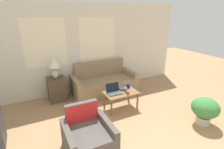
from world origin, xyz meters
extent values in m
cube|color=silver|center=(0.00, 4.12, 1.30)|extent=(6.96, 0.05, 2.60)
cube|color=white|center=(-0.83, 4.09, 1.55)|extent=(1.10, 0.01, 1.30)
cube|color=white|center=(0.66, 4.09, 1.55)|extent=(1.10, 0.01, 1.30)
cube|color=#937A5B|center=(0.66, 3.61, 0.22)|extent=(1.61, 0.84, 0.43)
cube|color=#937A5B|center=(0.66, 3.98, 0.46)|extent=(1.61, 0.12, 0.92)
cube|color=#937A5B|center=(-0.22, 3.61, 0.29)|extent=(0.14, 0.84, 0.58)
cube|color=#937A5B|center=(1.53, 3.61, 0.29)|extent=(0.14, 0.84, 0.58)
cube|color=#514C47|center=(-0.56, 1.57, 0.20)|extent=(0.60, 0.82, 0.41)
cube|color=#514C47|center=(-0.56, 1.93, 0.39)|extent=(0.60, 0.10, 0.78)
cube|color=#514C47|center=(-0.91, 1.57, 0.26)|extent=(0.10, 0.82, 0.53)
cube|color=#514C47|center=(-0.22, 1.57, 0.26)|extent=(0.10, 0.82, 0.53)
cube|color=red|center=(-0.56, 1.87, 0.48)|extent=(0.60, 0.01, 0.56)
cube|color=#4C3D2D|center=(-0.71, 3.78, 0.32)|extent=(0.47, 0.47, 0.64)
ellipsoid|color=beige|center=(-0.71, 3.78, 0.77)|extent=(0.17, 0.17, 0.25)
cylinder|color=tan|center=(-0.71, 3.78, 0.92)|extent=(0.02, 0.02, 0.06)
cone|color=white|center=(-0.71, 3.78, 1.08)|extent=(0.30, 0.30, 0.26)
cube|color=brown|center=(0.65, 2.60, 0.43)|extent=(0.83, 0.52, 0.03)
cylinder|color=brown|center=(0.28, 2.39, 0.21)|extent=(0.04, 0.04, 0.41)
cylinder|color=brown|center=(1.02, 2.39, 0.21)|extent=(0.04, 0.04, 0.41)
cylinder|color=brown|center=(0.28, 2.80, 0.21)|extent=(0.04, 0.04, 0.41)
cylinder|color=brown|center=(1.02, 2.80, 0.21)|extent=(0.04, 0.04, 0.41)
cube|color=#47474C|center=(0.47, 2.59, 0.45)|extent=(0.35, 0.21, 0.02)
cube|color=black|center=(0.47, 2.73, 0.57)|extent=(0.35, 0.07, 0.21)
cylinder|color=#191E4C|center=(0.96, 2.76, 0.50)|extent=(0.10, 0.10, 0.10)
cylinder|color=#B23D38|center=(0.75, 2.43, 0.48)|extent=(0.08, 0.08, 0.08)
cylinder|color=teal|center=(0.78, 2.57, 0.49)|extent=(0.08, 0.08, 0.10)
cube|color=#2D2D33|center=(0.78, 2.72, 0.46)|extent=(0.21, 0.17, 0.04)
cylinder|color=#BCB2A3|center=(1.93, 1.20, 0.09)|extent=(0.29, 0.29, 0.19)
ellipsoid|color=#3D843D|center=(1.93, 1.20, 0.40)|extent=(0.57, 0.57, 0.43)
camera|label=1|loc=(-1.31, -0.83, 2.32)|focal=28.00mm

